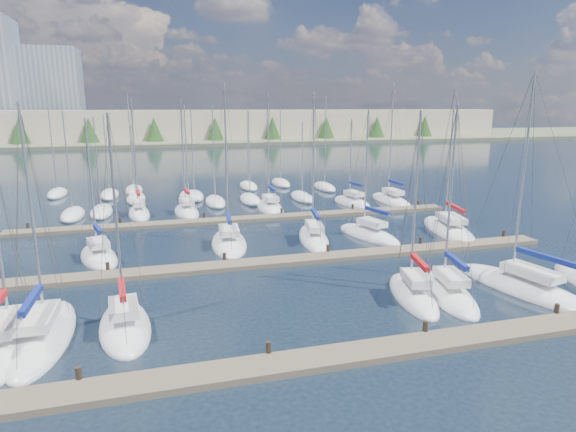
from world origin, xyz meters
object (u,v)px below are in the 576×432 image
object	(u,v)px
sailboat_r	(391,200)
sailboat_l	(369,235)
sailboat_q	(352,203)
sailboat_k	(314,238)
sailboat_f	(523,288)
sailboat_e	(447,293)
sailboat_h	(99,257)
sailboat_j	(229,243)
sailboat_a	(7,342)
sailboat_c	(125,326)
sailboat_m	(448,230)
sailboat_d	(413,295)
sailboat_p	(270,208)
sailboat_n	(139,213)
sailboat_o	(187,211)
sailboat_b	(43,336)

from	to	relation	value
sailboat_r	sailboat_l	xyz separation A→B (m)	(-9.28, -13.73, -0.01)
sailboat_q	sailboat_k	xyz separation A→B (m)	(-9.28, -13.53, 0.01)
sailboat_r	sailboat_f	world-z (taller)	sailboat_r
sailboat_e	sailboat_q	size ratio (longest dim) A/B	1.15
sailboat_h	sailboat_k	distance (m)	17.28
sailboat_j	sailboat_a	xyz separation A→B (m)	(-12.90, -14.22, -0.00)
sailboat_r	sailboat_q	bearing A→B (deg)	-179.62
sailboat_c	sailboat_m	xyz separation A→B (m)	(27.64, 13.02, -0.01)
sailboat_d	sailboat_q	distance (m)	28.21
sailboat_p	sailboat_l	world-z (taller)	sailboat_p
sailboat_l	sailboat_p	bearing A→B (deg)	97.79
sailboat_n	sailboat_f	xyz separation A→B (m)	(23.66, -28.71, -0.02)
sailboat_q	sailboat_r	xyz separation A→B (m)	(5.05, 0.00, 0.01)
sailboat_r	sailboat_l	world-z (taller)	sailboat_r
sailboat_d	sailboat_f	distance (m)	7.29
sailboat_j	sailboat_d	bearing A→B (deg)	-51.96
sailboat_j	sailboat_f	xyz separation A→B (m)	(16.21, -14.93, -0.00)
sailboat_d	sailboat_h	distance (m)	23.01
sailboat_r	sailboat_o	xyz separation A→B (m)	(-24.12, 0.27, 0.01)
sailboat_a	sailboat_m	world-z (taller)	sailboat_m
sailboat_m	sailboat_p	bearing A→B (deg)	146.81
sailboat_h	sailboat_o	bearing A→B (deg)	47.66
sailboat_d	sailboat_b	xyz separation A→B (m)	(-20.36, 0.15, -0.02)
sailboat_n	sailboat_c	bearing A→B (deg)	-94.71
sailboat_m	sailboat_k	world-z (taller)	sailboat_m
sailboat_a	sailboat_n	world-z (taller)	sailboat_n
sailboat_d	sailboat_l	xyz separation A→B (m)	(3.34, 13.45, -0.01)
sailboat_c	sailboat_p	bearing A→B (deg)	57.39
sailboat_r	sailboat_k	world-z (taller)	sailboat_r
sailboat_d	sailboat_b	bearing A→B (deg)	-167.58
sailboat_q	sailboat_o	bearing A→B (deg)	171.01
sailboat_b	sailboat_q	bearing A→B (deg)	45.11
sailboat_a	sailboat_o	size ratio (longest dim) A/B	0.99
sailboat_q	sailboat_m	distance (m)	14.47
sailboat_a	sailboat_m	xyz separation A→B (m)	(33.02, 13.26, -0.01)
sailboat_q	sailboat_m	bearing A→B (deg)	-83.82
sailboat_h	sailboat_f	xyz separation A→B (m)	(26.23, -13.80, -0.01)
sailboat_p	sailboat_n	distance (m)	14.06
sailboat_m	sailboat_e	bearing A→B (deg)	-111.22
sailboat_c	sailboat_b	world-z (taller)	sailboat_b
sailboat_m	sailboat_k	size ratio (longest dim) A/B	1.04
sailboat_f	sailboat_d	bearing A→B (deg)	162.02
sailboat_a	sailboat_k	distance (m)	24.39
sailboat_j	sailboat_p	world-z (taller)	sailboat_j
sailboat_r	sailboat_f	distance (m)	28.48
sailboat_q	sailboat_o	world-z (taller)	sailboat_o
sailboat_h	sailboat_n	world-z (taller)	sailboat_n
sailboat_k	sailboat_b	bearing A→B (deg)	-133.43
sailboat_k	sailboat_l	bearing A→B (deg)	8.36
sailboat_c	sailboat_l	xyz separation A→B (m)	(19.82, 13.30, -0.00)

